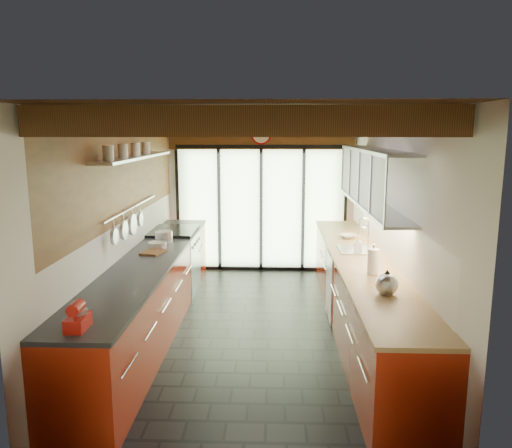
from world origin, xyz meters
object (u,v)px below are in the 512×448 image
at_px(paper_towel, 373,262).
at_px(soap_bottle, 358,244).
at_px(stand_mixer, 78,318).
at_px(kettle, 387,283).
at_px(bowl, 348,236).

height_order(paper_towel, soap_bottle, paper_towel).
distance_m(stand_mixer, kettle, 2.70).
height_order(paper_towel, bowl, paper_towel).
distance_m(soap_bottle, bowl, 0.87).
xyz_separation_m(stand_mixer, bowl, (2.54, 3.37, -0.06)).
xyz_separation_m(soap_bottle, bowl, (0.00, 0.87, -0.08)).
bearing_deg(paper_towel, kettle, -90.00).
distance_m(stand_mixer, soap_bottle, 3.56).
xyz_separation_m(paper_towel, bowl, (0.00, 1.80, -0.11)).
bearing_deg(soap_bottle, stand_mixer, -135.46).
bearing_deg(kettle, paper_towel, 90.00).
bearing_deg(stand_mixer, bowl, 52.97).
bearing_deg(bowl, paper_towel, -90.00).
bearing_deg(bowl, kettle, -90.00).
height_order(stand_mixer, soap_bottle, stand_mixer).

